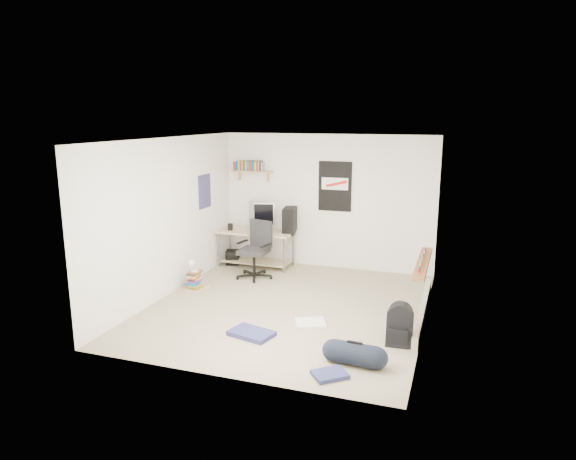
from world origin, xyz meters
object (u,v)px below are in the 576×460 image
(office_chair, at_px, (254,251))
(duffel_bag, at_px, (355,353))
(desk, at_px, (256,248))
(book_stack, at_px, (194,280))
(backpack, at_px, (400,329))

(office_chair, relative_size, duffel_bag, 1.94)
(desk, relative_size, office_chair, 1.42)
(office_chair, xyz_separation_m, book_stack, (-0.72, -0.86, -0.34))
(desk, xyz_separation_m, backpack, (3.02, -2.60, -0.16))
(office_chair, xyz_separation_m, backpack, (2.78, -1.92, -0.29))
(desk, xyz_separation_m, duffel_bag, (2.60, -3.33, -0.22))
(desk, height_order, book_stack, desk)
(desk, bearing_deg, duffel_bag, -39.66)
(desk, bearing_deg, office_chair, -58.16)
(backpack, bearing_deg, desk, 135.62)
(book_stack, bearing_deg, backpack, -16.86)
(duffel_bag, bearing_deg, desk, 132.26)
(book_stack, bearing_deg, office_chair, 50.18)
(office_chair, bearing_deg, duffel_bag, -34.15)
(backpack, bearing_deg, book_stack, 159.47)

